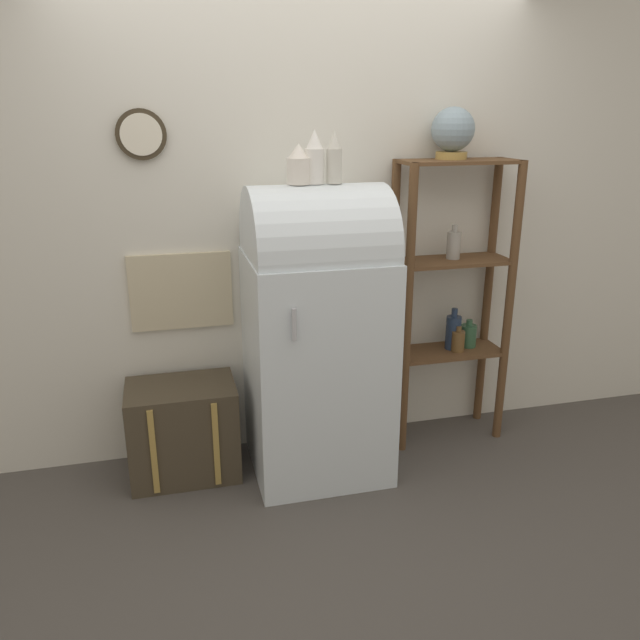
{
  "coord_description": "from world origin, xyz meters",
  "views": [
    {
      "loc": [
        -0.75,
        -2.8,
        1.9
      ],
      "look_at": [
        0.02,
        0.21,
        0.86
      ],
      "focal_mm": 35.0,
      "sensor_mm": 36.0,
      "label": 1
    }
  ],
  "objects_px": {
    "vase_right": "(334,159)",
    "vase_center": "(315,159)",
    "refrigerator": "(317,328)",
    "suitcase_trunk": "(183,430)",
    "globe": "(453,131)",
    "vase_left": "(299,165)"
  },
  "relations": [
    {
      "from": "suitcase_trunk",
      "to": "vase_right",
      "type": "bearing_deg",
      "value": -7.27
    },
    {
      "from": "vase_center",
      "to": "vase_right",
      "type": "xyz_separation_m",
      "value": [
        0.09,
        -0.02,
        -0.0
      ]
    },
    {
      "from": "refrigerator",
      "to": "vase_right",
      "type": "bearing_deg",
      "value": -4.24
    },
    {
      "from": "globe",
      "to": "vase_right",
      "type": "xyz_separation_m",
      "value": [
        -0.72,
        -0.21,
        -0.12
      ]
    },
    {
      "from": "globe",
      "to": "vase_right",
      "type": "distance_m",
      "value": 0.76
    },
    {
      "from": "vase_left",
      "to": "globe",
      "type": "bearing_deg",
      "value": 12.54
    },
    {
      "from": "suitcase_trunk",
      "to": "vase_center",
      "type": "distance_m",
      "value": 1.6
    },
    {
      "from": "refrigerator",
      "to": "globe",
      "type": "height_order",
      "value": "globe"
    },
    {
      "from": "refrigerator",
      "to": "globe",
      "type": "relative_size",
      "value": 5.73
    },
    {
      "from": "globe",
      "to": "vase_left",
      "type": "distance_m",
      "value": 0.93
    },
    {
      "from": "globe",
      "to": "refrigerator",
      "type": "bearing_deg",
      "value": -165.84
    },
    {
      "from": "refrigerator",
      "to": "vase_left",
      "type": "bearing_deg",
      "value": 177.06
    },
    {
      "from": "suitcase_trunk",
      "to": "vase_center",
      "type": "relative_size",
      "value": 2.24
    },
    {
      "from": "refrigerator",
      "to": "suitcase_trunk",
      "type": "height_order",
      "value": "refrigerator"
    },
    {
      "from": "vase_right",
      "to": "vase_center",
      "type": "bearing_deg",
      "value": 170.85
    },
    {
      "from": "suitcase_trunk",
      "to": "vase_right",
      "type": "xyz_separation_m",
      "value": [
        0.81,
        -0.1,
        1.42
      ]
    },
    {
      "from": "refrigerator",
      "to": "suitcase_trunk",
      "type": "xyz_separation_m",
      "value": [
        -0.72,
        0.1,
        -0.56
      ]
    },
    {
      "from": "vase_right",
      "to": "suitcase_trunk",
      "type": "bearing_deg",
      "value": 172.73
    },
    {
      "from": "vase_left",
      "to": "vase_right",
      "type": "bearing_deg",
      "value": -3.58
    },
    {
      "from": "vase_right",
      "to": "refrigerator",
      "type": "bearing_deg",
      "value": 175.76
    },
    {
      "from": "suitcase_trunk",
      "to": "vase_left",
      "type": "height_order",
      "value": "vase_left"
    },
    {
      "from": "globe",
      "to": "vase_left",
      "type": "bearing_deg",
      "value": -167.46
    }
  ]
}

